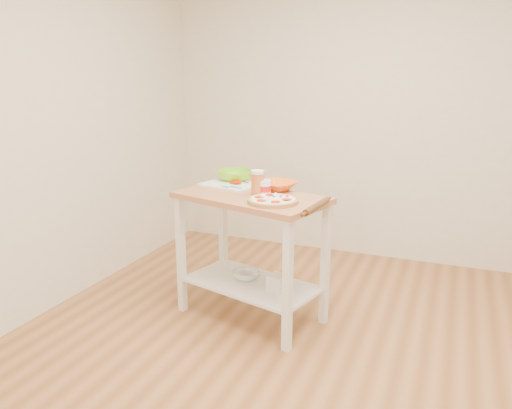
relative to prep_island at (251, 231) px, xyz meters
The scene contains 13 objects.
room_shell 1.12m from the prep_island, 48.40° to the right, with size 4.04×4.54×2.74m.
prep_island is the anchor object (origin of this frame).
pizza 0.38m from the prep_island, 33.97° to the right, with size 0.33×0.33×0.05m.
cutting_board 0.44m from the prep_island, 138.74° to the left, with size 0.45×0.38×0.04m.
spatula 0.35m from the prep_island, 151.98° to the left, with size 0.16×0.05×0.01m.
knife 0.55m from the prep_island, 127.63° to the left, with size 0.24×0.16×0.01m.
orange_bowl 0.37m from the prep_island, 59.57° to the left, with size 0.27×0.27×0.07m, color orange.
green_bowl 0.55m from the prep_island, 128.14° to the left, with size 0.27×0.27×0.08m, color #7ED017.
beer_pint 0.36m from the prep_island, 22.25° to the right, with size 0.09×0.09×0.18m.
yogurt_tub 0.33m from the prep_island, ahead, with size 0.09×0.09×0.20m.
rolling_pin 0.62m from the prep_island, 21.77° to the right, with size 0.04×0.04×0.36m, color brown.
shelf_glass_bowl 0.36m from the prep_island, 143.21° to the left, with size 0.20×0.20×0.06m, color silver.
shelf_bin 0.39m from the prep_island, 15.02° to the right, with size 0.11×0.11×0.11m, color white.
Camera 1 is at (0.70, -2.38, 1.69)m, focal length 35.00 mm.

